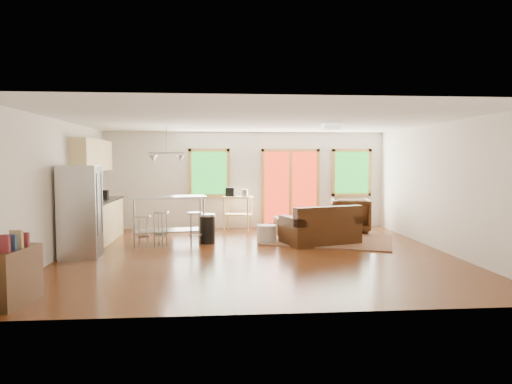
{
  "coord_description": "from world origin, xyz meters",
  "views": [
    {
      "loc": [
        -0.74,
        -8.81,
        1.84
      ],
      "look_at": [
        0.0,
        0.3,
        1.2
      ],
      "focal_mm": 32.0,
      "sensor_mm": 36.0,
      "label": 1
    }
  ],
  "objects": [
    {
      "name": "rug",
      "position": [
        1.78,
        1.4,
        0.01
      ],
      "size": [
        3.38,
        3.01,
        0.03
      ],
      "primitive_type": "cube",
      "rotation": [
        0.0,
        0.0,
        -0.37
      ],
      "color": "#52663C",
      "rests_on": "floor"
    },
    {
      "name": "floor",
      "position": [
        0.0,
        0.0,
        -0.01
      ],
      "size": [
        7.5,
        7.0,
        0.02
      ],
      "primitive_type": "cube",
      "color": "#3D1C0B",
      "rests_on": "ground"
    },
    {
      "name": "cup",
      "position": [
        -1.53,
        1.59,
        1.01
      ],
      "size": [
        0.14,
        0.12,
        0.12
      ],
      "primitive_type": "imported",
      "rotation": [
        0.0,
        0.0,
        -0.29
      ],
      "color": "white",
      "rests_on": "island"
    },
    {
      "name": "refrigerator",
      "position": [
        -3.34,
        -0.05,
        0.87
      ],
      "size": [
        0.75,
        0.71,
        1.74
      ],
      "rotation": [
        0.0,
        0.0,
        0.05
      ],
      "color": "#B7BABC",
      "rests_on": "floor"
    },
    {
      "name": "window_right",
      "position": [
        2.9,
        3.46,
        1.5
      ],
      "size": [
        1.1,
        0.05,
        1.3
      ],
      "color": "#135116",
      "rests_on": "back_wall"
    },
    {
      "name": "pendant_light",
      "position": [
        -1.9,
        1.5,
        1.9
      ],
      "size": [
        0.8,
        0.18,
        0.79
      ],
      "color": "gray",
      "rests_on": "ceiling"
    },
    {
      "name": "kitchen_cart",
      "position": [
        -0.28,
        3.08,
        0.77
      ],
      "size": [
        0.84,
        0.67,
        1.13
      ],
      "rotation": [
        0.0,
        0.0,
        -0.3
      ],
      "color": "#DABD7C",
      "rests_on": "floor"
    },
    {
      "name": "ceiling",
      "position": [
        0.0,
        0.0,
        2.61
      ],
      "size": [
        7.5,
        7.0,
        0.02
      ],
      "primitive_type": "cube",
      "color": "white",
      "rests_on": "ground"
    },
    {
      "name": "front_wall",
      "position": [
        0.0,
        -3.51,
        1.3
      ],
      "size": [
        7.5,
        0.02,
        2.6
      ],
      "primitive_type": "cube",
      "color": "silver",
      "rests_on": "ground"
    },
    {
      "name": "back_wall",
      "position": [
        0.0,
        3.51,
        1.3
      ],
      "size": [
        7.5,
        0.02,
        2.6
      ],
      "primitive_type": "cube",
      "color": "silver",
      "rests_on": "ground"
    },
    {
      "name": "pouf",
      "position": [
        0.32,
        1.27,
        0.19
      ],
      "size": [
        0.46,
        0.46,
        0.39
      ],
      "primitive_type": "cylinder",
      "rotation": [
        0.0,
        0.0,
        0.05
      ],
      "color": "beige",
      "rests_on": "floor"
    },
    {
      "name": "right_wall",
      "position": [
        3.76,
        0.0,
        1.3
      ],
      "size": [
        0.02,
        7.0,
        2.6
      ],
      "primitive_type": "cube",
      "color": "silver",
      "rests_on": "ground"
    },
    {
      "name": "bar_stool_c",
      "position": [
        -1.27,
        1.12,
        0.53
      ],
      "size": [
        0.37,
        0.37,
        0.71
      ],
      "rotation": [
        0.0,
        0.0,
        0.13
      ],
      "color": "#B7BABC",
      "rests_on": "floor"
    },
    {
      "name": "ceiling_flush",
      "position": [
        1.6,
        0.6,
        2.53
      ],
      "size": [
        0.35,
        0.35,
        0.12
      ],
      "primitive_type": "cube",
      "color": "white",
      "rests_on": "ceiling"
    },
    {
      "name": "vase",
      "position": [
        1.87,
        1.96,
        0.53
      ],
      "size": [
        0.22,
        0.23,
        0.35
      ],
      "rotation": [
        0.0,
        0.0,
        -0.11
      ],
      "color": "silver",
      "rests_on": "coffee_table"
    },
    {
      "name": "cabinets",
      "position": [
        -3.49,
        1.7,
        0.93
      ],
      "size": [
        0.64,
        2.24,
        2.3
      ],
      "color": "#DABD7C",
      "rests_on": "floor"
    },
    {
      "name": "coffee_table",
      "position": [
        1.75,
        1.96,
        0.37
      ],
      "size": [
        1.13,
        0.74,
        0.43
      ],
      "rotation": [
        0.0,
        0.0,
        -0.09
      ],
      "color": "#3D2613",
      "rests_on": "floor"
    },
    {
      "name": "bookshelf",
      "position": [
        -3.35,
        -2.87,
        0.38
      ],
      "size": [
        0.44,
        0.85,
        0.96
      ],
      "rotation": [
        0.0,
        0.0,
        -0.15
      ],
      "color": "#3D2613",
      "rests_on": "floor"
    },
    {
      "name": "french_doors",
      "position": [
        1.2,
        3.46,
        1.1
      ],
      "size": [
        1.6,
        0.05,
        2.1
      ],
      "color": "#A82310",
      "rests_on": "back_wall"
    },
    {
      "name": "bar_stool_b",
      "position": [
        -2.0,
        1.03,
        0.56
      ],
      "size": [
        0.46,
        0.46,
        0.75
      ],
      "rotation": [
        0.0,
        0.0,
        -0.4
      ],
      "color": "#B7BABC",
      "rests_on": "floor"
    },
    {
      "name": "island",
      "position": [
        -1.86,
        1.38,
        0.72
      ],
      "size": [
        1.74,
        0.94,
        1.04
      ],
      "rotation": [
        0.0,
        0.0,
        0.18
      ],
      "color": "#B7BABC",
      "rests_on": "floor"
    },
    {
      "name": "armchair",
      "position": [
        2.6,
        2.49,
        0.48
      ],
      "size": [
        1.1,
        1.05,
        0.96
      ],
      "primitive_type": "imported",
      "rotation": [
        0.0,
        0.0,
        2.93
      ],
      "color": "black",
      "rests_on": "floor"
    },
    {
      "name": "left_wall",
      "position": [
        -3.76,
        0.0,
        1.3
      ],
      "size": [
        0.02,
        7.0,
        2.6
      ],
      "primitive_type": "cube",
      "color": "silver",
      "rests_on": "ground"
    },
    {
      "name": "trash_can",
      "position": [
        -1.0,
        1.26,
        0.33
      ],
      "size": [
        0.36,
        0.36,
        0.65
      ],
      "rotation": [
        0.0,
        0.0,
        0.02
      ],
      "color": "black",
      "rests_on": "floor"
    },
    {
      "name": "window_left",
      "position": [
        -1.0,
        3.46,
        1.5
      ],
      "size": [
        1.1,
        0.05,
        1.3
      ],
      "color": "#135116",
      "rests_on": "back_wall"
    },
    {
      "name": "ottoman",
      "position": [
        0.96,
        2.21,
        0.22
      ],
      "size": [
        0.67,
        0.67,
        0.44
      ],
      "primitive_type": "cube",
      "rotation": [
        0.0,
        0.0,
        0.03
      ],
      "color": "black",
      "rests_on": "floor"
    },
    {
      "name": "bar_stool_a",
      "position": [
        -2.36,
        1.01,
        0.49
      ],
      "size": [
        0.34,
        0.34,
        0.66
      ],
      "rotation": [
        0.0,
        0.0,
        0.08
      ],
      "color": "#B7BABC",
      "rests_on": "floor"
    },
    {
      "name": "book",
      "position": [
        2.06,
        1.57,
        0.55
      ],
      "size": [
        0.22,
        0.12,
        0.3
      ],
      "primitive_type": "imported",
      "rotation": [
        0.0,
        0.0,
        -0.42
      ],
      "color": "maroon",
      "rests_on": "coffee_table"
    },
    {
      "name": "loveseat",
      "position": [
        1.49,
        0.97,
        0.34
      ],
      "size": [
        1.81,
        1.36,
        0.85
      ],
      "rotation": [
        0.0,
        0.0,
        0.31
      ],
      "color": "black",
      "rests_on": "floor"
    }
  ]
}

